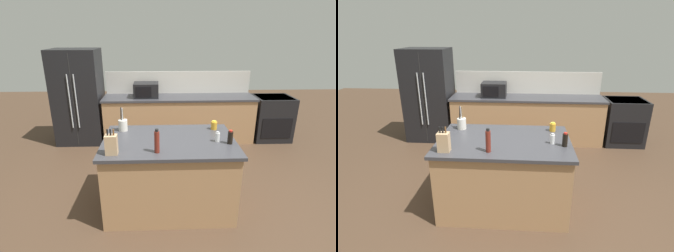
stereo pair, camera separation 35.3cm
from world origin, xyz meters
TOP-DOWN VIEW (x-y plane):
  - ground_plane at (0.00, 0.00)m, footprint 14.00×14.00m
  - back_counter_run at (0.30, 2.20)m, footprint 3.07×0.66m
  - wall_backsplash at (0.30, 2.52)m, footprint 3.03×0.03m
  - kitchen_island at (0.00, 0.00)m, footprint 1.63×1.06m
  - refrigerator at (-1.73, 2.25)m, footprint 0.91×0.75m
  - range_oven at (2.25, 2.20)m, footprint 0.76×0.65m
  - microwave at (-0.37, 2.20)m, footprint 0.49×0.39m
  - knife_block at (-0.64, -0.37)m, footprint 0.13×0.10m
  - utensil_crock at (-0.60, 0.33)m, footprint 0.12×0.12m
  - honey_jar at (0.62, 0.34)m, footprint 0.08×0.08m
  - vinegar_bottle at (-0.15, -0.35)m, footprint 0.06×0.06m
  - soy_sauce_bottle at (0.72, -0.15)m, footprint 0.06×0.06m
  - salt_shaker at (0.58, -0.08)m, footprint 0.05×0.05m

SIDE VIEW (x-z plane):
  - ground_plane at x=0.00m, z-range 0.00..0.00m
  - range_oven at x=2.25m, z-range 0.01..0.93m
  - back_counter_run at x=0.30m, z-range 0.00..0.94m
  - kitchen_island at x=0.00m, z-range 0.00..0.94m
  - refrigerator at x=-1.73m, z-range 0.00..1.87m
  - honey_jar at x=0.62m, z-range 0.94..1.06m
  - salt_shaker at x=0.58m, z-range 0.94..1.06m
  - soy_sauce_bottle at x=0.72m, z-range 0.93..1.11m
  - utensil_crock at x=-0.60m, z-range 0.86..1.18m
  - knife_block at x=-0.64m, z-range 0.91..1.20m
  - vinegar_bottle at x=-0.15m, z-range 0.93..1.21m
  - microwave at x=-0.37m, z-range 0.94..1.23m
  - wall_backsplash at x=0.30m, z-range 0.94..1.40m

